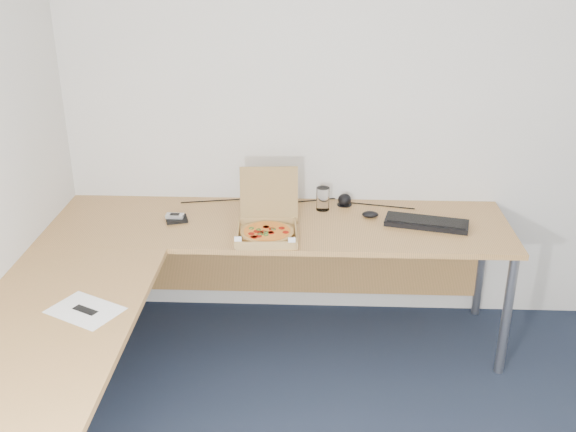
{
  "coord_description": "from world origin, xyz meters",
  "views": [
    {
      "loc": [
        -0.31,
        -1.97,
        2.24
      ],
      "look_at": [
        -0.45,
        1.28,
        0.82
      ],
      "focal_mm": 42.21,
      "sensor_mm": 36.0,
      "label": 1
    }
  ],
  "objects_px": {
    "desk": "(210,262)",
    "keyboard": "(427,223)",
    "pizza_box": "(267,229)",
    "wallet": "(177,219)",
    "drinking_glass": "(323,199)"
  },
  "relations": [
    {
      "from": "drinking_glass",
      "to": "wallet",
      "type": "relative_size",
      "value": 1.16
    },
    {
      "from": "desk",
      "to": "keyboard",
      "type": "xyz_separation_m",
      "value": [
        1.12,
        0.42,
        0.04
      ]
    },
    {
      "from": "keyboard",
      "to": "wallet",
      "type": "relative_size",
      "value": 3.89
    },
    {
      "from": "desk",
      "to": "drinking_glass",
      "type": "bearing_deg",
      "value": 47.73
    },
    {
      "from": "drinking_glass",
      "to": "wallet",
      "type": "bearing_deg",
      "value": -166.46
    },
    {
      "from": "desk",
      "to": "wallet",
      "type": "relative_size",
      "value": 21.99
    },
    {
      "from": "pizza_box",
      "to": "drinking_glass",
      "type": "relative_size",
      "value": 2.73
    },
    {
      "from": "keyboard",
      "to": "wallet",
      "type": "distance_m",
      "value": 1.36
    },
    {
      "from": "desk",
      "to": "pizza_box",
      "type": "bearing_deg",
      "value": 43.59
    },
    {
      "from": "pizza_box",
      "to": "wallet",
      "type": "bearing_deg",
      "value": 157.9
    },
    {
      "from": "desk",
      "to": "wallet",
      "type": "xyz_separation_m",
      "value": [
        -0.24,
        0.42,
        0.04
      ]
    },
    {
      "from": "pizza_box",
      "to": "wallet",
      "type": "xyz_separation_m",
      "value": [
        -0.51,
        0.17,
        -0.03
      ]
    },
    {
      "from": "desk",
      "to": "pizza_box",
      "type": "distance_m",
      "value": 0.38
    },
    {
      "from": "desk",
      "to": "keyboard",
      "type": "relative_size",
      "value": 5.66
    },
    {
      "from": "wallet",
      "to": "desk",
      "type": "bearing_deg",
      "value": -77.54
    }
  ]
}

